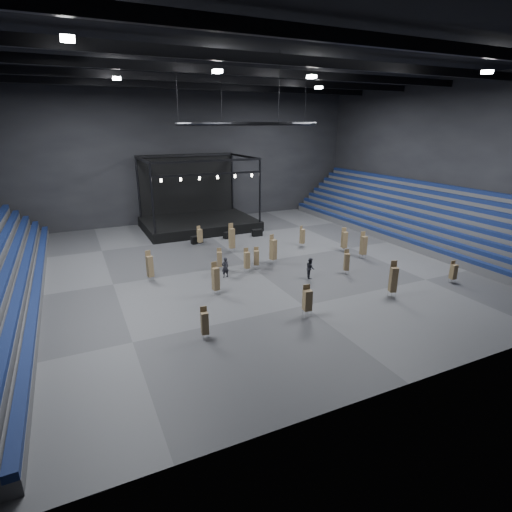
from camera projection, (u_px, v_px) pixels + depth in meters
name	position (u px, v px, depth m)	size (l,w,h in m)	color
floor	(247.00, 264.00, 39.00)	(50.00, 50.00, 0.00)	#414143
ceiling	(246.00, 61.00, 33.36)	(50.00, 42.00, 0.20)	black
wall_back	(184.00, 155.00, 54.24)	(50.00, 0.20, 18.00)	black
wall_front	(433.00, 216.00, 18.12)	(50.00, 0.20, 18.00)	black
wall_right	(443.00, 160.00, 46.26)	(0.20, 42.00, 18.00)	black
bleachers_right	(422.00, 223.00, 47.71)	(7.20, 40.00, 6.40)	#474749
stage	(197.00, 216.00, 52.51)	(14.00, 10.00, 9.20)	black
truss_ring	(246.00, 124.00, 34.93)	(12.30, 12.30, 5.15)	black
roof_girders	(246.00, 72.00, 33.61)	(49.00, 30.35, 0.70)	black
floodlights	(267.00, 74.00, 30.36)	(28.60, 16.60, 0.25)	white
flight_case_left	(197.00, 240.00, 45.57)	(1.29, 0.64, 0.86)	black
flight_case_mid	(228.00, 235.00, 47.71)	(1.16, 0.58, 0.77)	black
flight_case_right	(257.00, 233.00, 48.64)	(1.24, 0.62, 0.83)	black
chair_stack_0	(307.00, 300.00, 28.03)	(0.61, 0.61, 2.32)	silver
chair_stack_1	(150.00, 266.00, 34.34)	(0.58, 0.58, 2.73)	silver
chair_stack_2	(232.00, 238.00, 42.18)	(0.56, 0.56, 3.10)	silver
chair_stack_3	(219.00, 259.00, 36.99)	(0.56, 0.56, 2.12)	silver
chair_stack_4	(302.00, 236.00, 44.19)	(0.59, 0.59, 2.35)	silver
chair_stack_5	(453.00, 271.00, 33.98)	(0.50, 0.50, 1.97)	silver
chair_stack_6	(256.00, 257.00, 37.40)	(0.60, 0.60, 2.09)	silver
chair_stack_7	(216.00, 278.00, 31.55)	(0.56, 0.56, 2.72)	silver
chair_stack_8	(347.00, 261.00, 36.08)	(0.56, 0.56, 2.29)	silver
chair_stack_9	(273.00, 249.00, 38.62)	(0.68, 0.68, 2.92)	silver
chair_stack_10	(363.00, 245.00, 40.15)	(0.56, 0.56, 2.79)	silver
chair_stack_11	(205.00, 323.00, 25.02)	(0.48, 0.48, 2.18)	silver
chair_stack_12	(393.00, 279.00, 31.14)	(0.66, 0.66, 2.95)	silver
chair_stack_13	(344.00, 239.00, 42.33)	(0.61, 0.61, 2.61)	silver
chair_stack_14	(200.00, 235.00, 44.62)	(0.58, 0.58, 2.23)	silver
chair_stack_15	(247.00, 260.00, 36.50)	(0.46, 0.46, 2.29)	silver
man_center	(225.00, 267.00, 35.31)	(0.67, 0.44, 1.85)	black
crew_member	(310.00, 268.00, 35.17)	(0.89, 0.70, 1.84)	black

